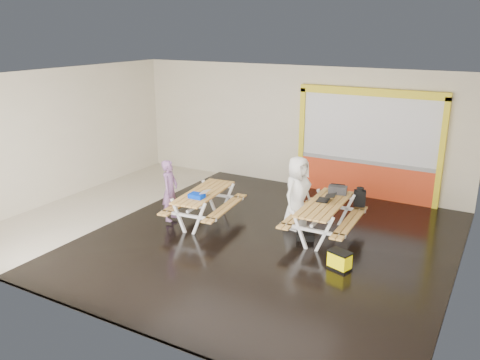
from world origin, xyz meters
The scene contains 14 objects.
room centered at (0.00, 0.00, 1.75)m, with size 10.02×8.02×3.52m.
deck centered at (1.25, 0.00, 0.03)m, with size 7.50×7.98×0.05m, color black.
kiosk centered at (2.20, 3.93, 1.44)m, with size 3.88×0.16×3.00m.
picnic_table_left centered at (-0.60, 0.23, 0.62)m, with size 1.57×2.15×0.80m.
picnic_table_right centered at (2.18, 0.82, 0.64)m, with size 1.48×2.13×0.84m.
person_left centered at (-1.29, -0.17, 0.84)m, with size 0.53×0.35×1.46m, color #764F7D.
person_right centered at (1.47, 0.96, 0.88)m, with size 0.86×0.56×1.76m, color white.
laptop_left centered at (-0.47, -0.07, 0.85)m, with size 0.39×0.36×0.15m.
laptop_right centered at (2.15, 0.96, 0.89)m, with size 0.44×0.40×0.17m.
blue_pouch centered at (-0.50, -0.21, 0.85)m, with size 0.34×0.24×0.10m, color #002CC3.
toolbox centered at (2.22, 1.54, 0.93)m, with size 0.44×0.28×0.24m.
backpack centered at (2.68, 1.76, 0.77)m, with size 0.31×0.25×0.44m.
dark_case centered at (1.90, 0.46, 0.12)m, with size 0.38×0.29×0.14m, color black.
fluke_bag centered at (3.00, -0.52, 0.23)m, with size 0.50×0.40×0.37m.
Camera 1 is at (5.51, -8.86, 4.51)m, focal length 36.67 mm.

